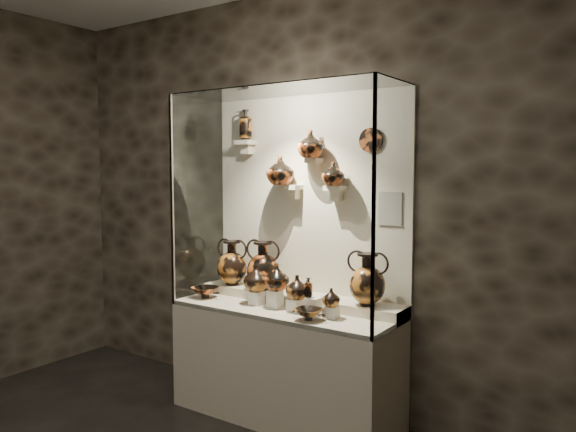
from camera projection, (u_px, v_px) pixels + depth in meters
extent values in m
cube|color=#2E251D|center=(309.00, 200.00, 4.29)|extent=(5.00, 0.02, 3.20)
cube|color=beige|center=(285.00, 365.00, 4.13)|extent=(1.70, 0.60, 0.80)
cube|color=beige|center=(285.00, 309.00, 4.09)|extent=(1.68, 0.58, 0.03)
cube|color=beige|center=(298.00, 300.00, 4.23)|extent=(1.70, 0.25, 0.10)
cube|color=beige|center=(308.00, 200.00, 4.29)|extent=(1.70, 0.03, 1.60)
cube|color=white|center=(260.00, 204.00, 3.78)|extent=(1.70, 0.01, 1.60)
cube|color=white|center=(198.00, 199.00, 4.50)|extent=(0.01, 0.60, 1.60)
cube|color=white|center=(395.00, 207.00, 3.55)|extent=(0.01, 0.60, 1.60)
cube|color=white|center=(285.00, 90.00, 3.96)|extent=(1.70, 0.60, 0.01)
cube|color=gray|center=(172.00, 200.00, 4.26)|extent=(0.02, 0.02, 1.60)
cube|color=gray|center=(374.00, 209.00, 3.32)|extent=(0.02, 0.02, 1.60)
cube|color=silver|center=(257.00, 298.00, 4.17)|extent=(0.09, 0.09, 0.10)
cube|color=silver|center=(275.00, 299.00, 4.07)|extent=(0.09, 0.09, 0.13)
cube|color=silver|center=(295.00, 305.00, 3.98)|extent=(0.09, 0.09, 0.09)
cube|color=silver|center=(314.00, 306.00, 3.89)|extent=(0.09, 0.09, 0.12)
cube|color=silver|center=(331.00, 312.00, 3.81)|extent=(0.09, 0.09, 0.08)
cube|color=beige|center=(245.00, 142.00, 4.50)|extent=(0.14, 0.12, 0.04)
cube|color=beige|center=(292.00, 187.00, 4.27)|extent=(0.14, 0.12, 0.04)
cube|color=beige|center=(314.00, 161.00, 4.14)|extent=(0.10, 0.12, 0.04)
cube|color=beige|center=(335.00, 188.00, 4.06)|extent=(0.14, 0.12, 0.04)
imported|color=#A05D1E|center=(256.00, 278.00, 4.18)|extent=(0.23, 0.23, 0.20)
imported|color=#C25622|center=(277.00, 277.00, 4.07)|extent=(0.23, 0.23, 0.19)
imported|color=#A05D1E|center=(297.00, 287.00, 3.96)|extent=(0.22, 0.22, 0.17)
imported|color=#A05D1E|center=(331.00, 297.00, 3.79)|extent=(0.12, 0.12, 0.13)
imported|color=#C25622|center=(280.00, 170.00, 4.25)|extent=(0.26, 0.26, 0.22)
imported|color=#C25622|center=(311.00, 144.00, 4.10)|extent=(0.22, 0.22, 0.20)
imported|color=#C25622|center=(333.00, 174.00, 4.02)|extent=(0.17, 0.17, 0.17)
cylinder|color=#9A481E|center=(371.00, 140.00, 3.93)|extent=(0.17, 0.02, 0.17)
cube|color=beige|center=(389.00, 209.00, 3.89)|extent=(0.18, 0.01, 0.23)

